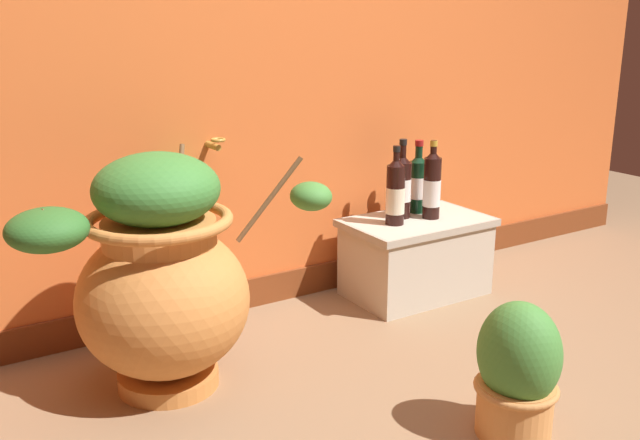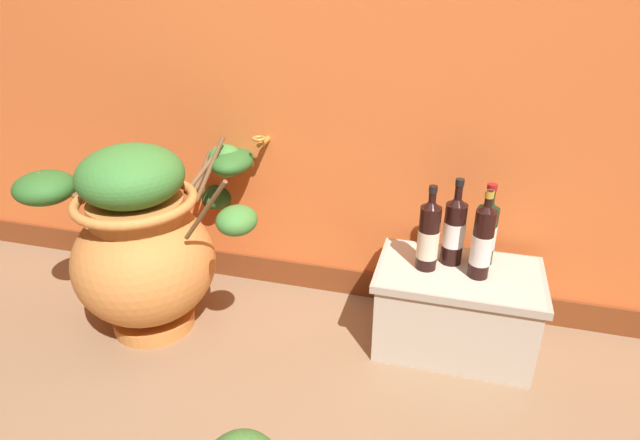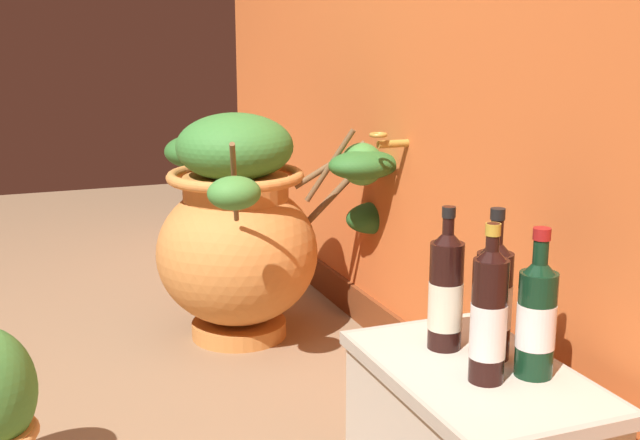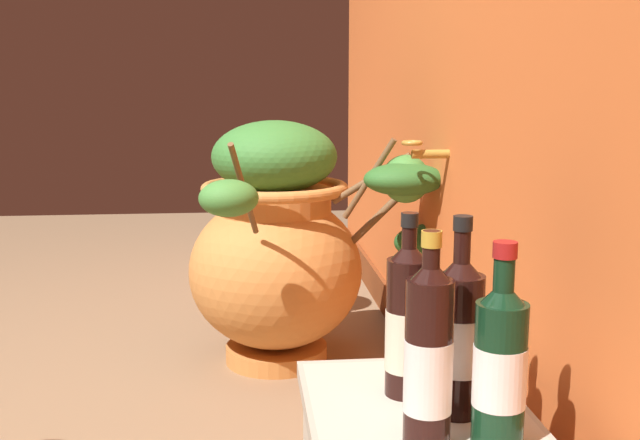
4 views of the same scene
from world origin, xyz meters
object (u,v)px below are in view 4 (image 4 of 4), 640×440
Objects in this scene: terracotta_urn at (280,243)px; wine_bottle_right at (459,333)px; wine_bottle_left at (429,355)px; wine_bottle_middle at (500,360)px; wine_bottle_back at (408,320)px.

terracotta_urn is 1.18m from wine_bottle_right.
wine_bottle_left reaches higher than wine_bottle_middle.
wine_bottle_left is 1.02× the size of wine_bottle_back.
terracotta_urn reaches higher than wine_bottle_middle.
wine_bottle_middle is (0.01, 0.11, -0.01)m from wine_bottle_left.
wine_bottle_left is at bearing -96.48° from wine_bottle_middle.
terracotta_urn is at bearing -172.50° from wine_bottle_left.
terracotta_urn is 1.27m from wine_bottle_left.
wine_bottle_left is at bearing -2.68° from wine_bottle_back.
wine_bottle_back is (1.07, 0.17, 0.08)m from terracotta_urn.
wine_bottle_right is (-0.10, 0.08, -0.00)m from wine_bottle_left.
wine_bottle_left reaches higher than wine_bottle_back.
terracotta_urn is 2.94× the size of wine_bottle_right.
terracotta_urn is 1.08m from wine_bottle_back.
wine_bottle_right reaches higher than wine_bottle_middle.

